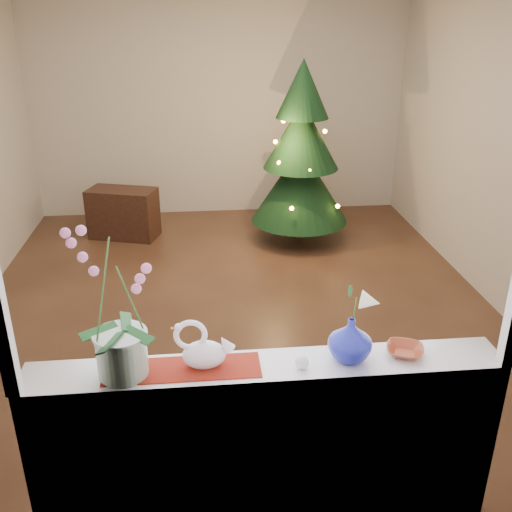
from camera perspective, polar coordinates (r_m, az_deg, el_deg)
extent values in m
plane|color=#3A2218|center=(5.14, -2.11, -4.44)|extent=(5.00, 5.00, 0.00)
cube|color=beige|center=(7.11, -3.66, 14.92)|extent=(4.50, 0.10, 2.70)
cube|color=beige|center=(2.30, 1.54, -3.76)|extent=(4.50, 0.10, 2.70)
cube|color=beige|center=(5.29, 23.18, 10.13)|extent=(0.10, 5.00, 2.70)
cube|color=white|center=(2.87, 1.22, -19.77)|extent=(2.20, 0.08, 0.88)
cube|color=white|center=(2.65, 1.07, -11.16)|extent=(2.20, 0.26, 0.04)
cube|color=maroon|center=(2.62, -7.35, -11.13)|extent=(0.70, 0.20, 0.01)
imported|color=navy|center=(2.64, 9.43, -7.94)|extent=(0.27, 0.27, 0.24)
sphere|color=silver|center=(2.60, 4.62, -10.55)|extent=(0.07, 0.07, 0.06)
imported|color=maroon|center=(2.78, 14.65, -9.19)|extent=(0.19, 0.19, 0.04)
cube|color=black|center=(6.64, -13.13, 4.19)|extent=(0.82, 0.58, 0.56)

